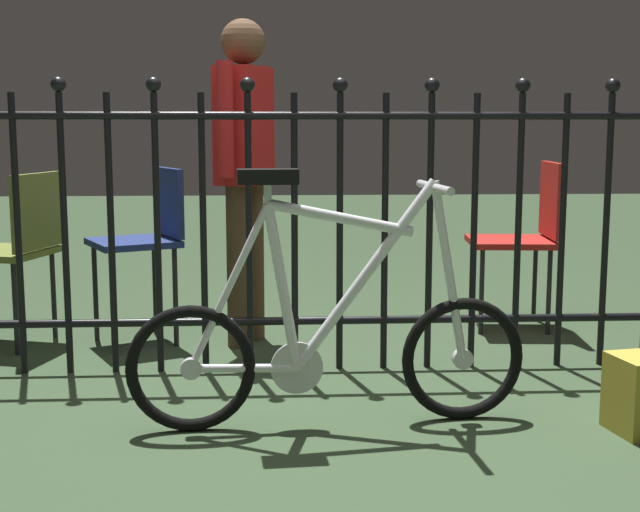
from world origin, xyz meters
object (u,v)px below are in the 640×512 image
object	(u,v)px
chair_navy	(147,233)
person_visitor	(244,156)
chair_olive	(15,241)
chair_red	(527,228)
bicycle	(329,338)

from	to	relation	value
chair_navy	person_visitor	xyz separation A→B (m)	(0.46, -0.04, 0.36)
chair_olive	chair_red	distance (m)	2.49
bicycle	chair_navy	xyz separation A→B (m)	(-0.78, 1.23, 0.21)
person_visitor	chair_navy	bearing A→B (deg)	174.64
chair_red	chair_navy	size ratio (longest dim) A/B	1.02
bicycle	chair_navy	bearing A→B (deg)	122.26
bicycle	chair_navy	distance (m)	1.47
chair_red	chair_navy	xyz separation A→B (m)	(-1.87, -0.20, 0.01)
chair_red	person_visitor	bearing A→B (deg)	-170.10
chair_red	chair_navy	distance (m)	1.88
bicycle	chair_red	size ratio (longest dim) A/B	1.63
chair_navy	chair_red	bearing A→B (deg)	6.19
bicycle	chair_red	xyz separation A→B (m)	(1.10, 1.43, 0.20)
bicycle	chair_olive	xyz separation A→B (m)	(-1.38, 1.19, 0.19)
bicycle	chair_olive	size ratio (longest dim) A/B	1.70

